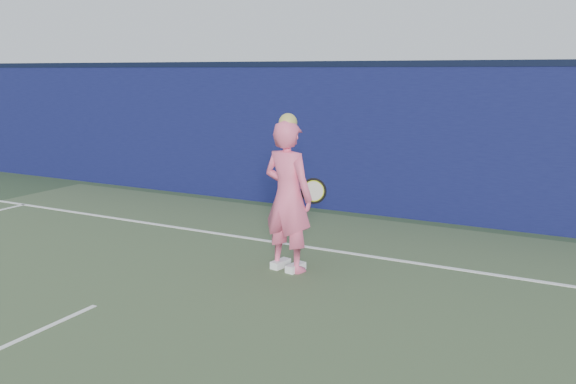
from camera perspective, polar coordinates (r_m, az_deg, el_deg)
The scene contains 5 objects.
ground at distance 6.25m, azimuth -24.30°, elevation -12.80°, with size 80.00×80.00×0.00m, color #2F4128.
backstop_wall at distance 10.99m, azimuth 2.82°, elevation 5.08°, with size 24.00×0.40×2.50m, color #0D103B.
wall_cap at distance 10.93m, azimuth 2.89°, elevation 11.87°, with size 24.00×0.42×0.10m, color black.
player at distance 7.42m, azimuth -0.00°, elevation -0.39°, with size 0.75×0.56×1.95m.
racket at distance 7.78m, azimuth 2.20°, elevation 0.06°, with size 0.63×0.15×0.34m.
Camera 1 is at (4.64, -3.39, 2.45)m, focal length 38.00 mm.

